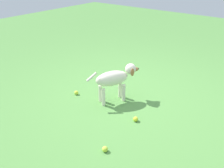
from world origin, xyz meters
name	(u,v)px	position (x,y,z in m)	size (l,w,h in m)	color
ground	(128,98)	(0.00, 0.00, 0.00)	(14.00, 14.00, 0.00)	#548C42
dog	(115,78)	(-0.13, -0.18, 0.37)	(0.45, 0.75, 0.56)	silver
tennis_ball_0	(136,119)	(0.41, -0.43, 0.03)	(0.07, 0.07, 0.07)	yellow
tennis_ball_1	(76,93)	(-0.71, -0.43, 0.03)	(0.07, 0.07, 0.07)	#C2DC37
tennis_ball_2	(105,149)	(0.45, -1.11, 0.03)	(0.07, 0.07, 0.07)	#C0E140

